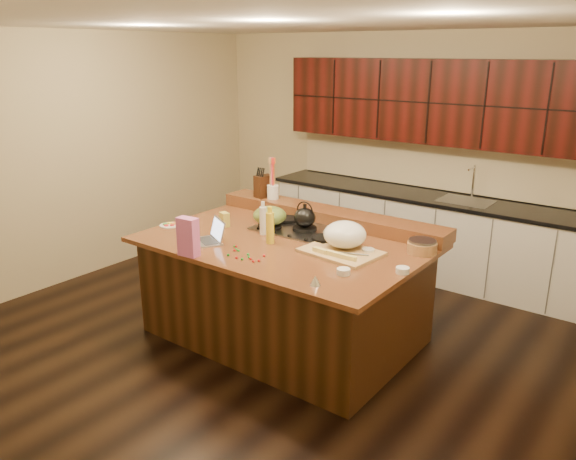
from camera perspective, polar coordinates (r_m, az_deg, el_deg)
The scene contains 35 objects.
room at distance 4.73m, azimuth -0.37°, elevation 3.89°, with size 5.52×5.02×2.72m.
island at distance 5.02m, azimuth -0.35°, elevation -5.98°, with size 2.40×1.60×0.92m.
back_ledge at distance 5.38m, azimuth 4.17°, elevation 1.49°, with size 2.40×0.30×0.12m, color black.
cooktop at distance 5.07m, azimuth 1.70°, elevation -0.00°, with size 0.92×0.52×0.05m.
back_counter at distance 6.55m, azimuth 13.72°, elevation 4.03°, with size 3.70×0.66×2.40m.
kettle at distance 5.04m, azimuth 1.71°, elevation 1.27°, with size 0.20×0.20×0.18m, color black.
green_bowl at distance 5.11m, azimuth -1.88°, elevation 1.47°, with size 0.31×0.31×0.17m, color #556C2B.
laptop at distance 4.84m, azimuth -7.71°, elevation -0.59°, with size 0.35×0.33×0.19m.
oil_bottle at distance 4.74m, azimuth -1.83°, elevation 0.22°, with size 0.07×0.07×0.27m, color yellow.
vinegar_bottle at distance 4.98m, azimuth -2.55°, elevation 0.95°, with size 0.06×0.06×0.25m, color silver.
wooden_tray at distance 4.58m, azimuth 5.70°, elevation -0.86°, with size 0.65×0.51×0.24m.
ramekin_a at distance 4.13m, azimuth 5.66°, elevation -4.22°, with size 0.10×0.10×0.04m, color white.
ramekin_b at distance 4.22m, azimuth 11.56°, elevation -4.02°, with size 0.10×0.10×0.04m, color white.
ramekin_c at distance 4.56m, azimuth 8.14°, elevation -2.16°, with size 0.10×0.10×0.04m, color white.
strainer_bowl at distance 4.67m, azimuth 13.46°, elevation -1.74°, with size 0.24×0.24×0.09m, color #996B3F.
kitchen_timer at distance 3.93m, azimuth 2.78°, elevation -5.14°, with size 0.08×0.08×0.07m, color silver.
pink_bag at distance 4.51m, azimuth -10.11°, elevation -0.69°, with size 0.17×0.09×0.31m, color #CE60A7.
candy_plate at distance 5.35m, azimuth -11.97°, elevation 0.46°, with size 0.18×0.18×0.01m, color white.
package_box at distance 5.25m, azimuth -6.47°, elevation 1.07°, with size 0.09×0.07×0.13m, color gold.
utensil_crock at distance 5.73m, azimuth -1.55°, elevation 3.90°, with size 0.12×0.12×0.14m, color white.
knife_block at distance 5.79m, azimuth -2.47°, elevation 4.48°, with size 0.11×0.19×0.23m, color black.
gumdrop_0 at distance 4.37m, azimuth -2.97°, elevation -3.12°, with size 0.02×0.02×0.02m, color red.
gumdrop_1 at distance 4.44m, azimuth -4.01°, elevation -2.76°, with size 0.02×0.02×0.02m, color #198C26.
gumdrop_2 at distance 4.44m, azimuth -5.26°, elevation -2.82°, with size 0.02×0.02×0.02m, color red.
gumdrop_3 at distance 4.40m, azimuth -4.69°, elevation -2.96°, with size 0.02×0.02×0.02m, color #198C26.
gumdrop_4 at distance 4.47m, azimuth -2.44°, elevation -2.62°, with size 0.02×0.02×0.02m, color red.
gumdrop_5 at distance 4.59m, azimuth -5.06°, elevation -2.09°, with size 0.02×0.02×0.02m, color #198C26.
gumdrop_6 at distance 4.41m, azimuth -3.84°, elevation -2.91°, with size 0.02×0.02×0.02m, color red.
gumdrop_7 at distance 4.50m, azimuth -6.10°, elevation -2.53°, with size 0.02×0.02×0.02m, color #198C26.
gumdrop_8 at distance 4.36m, azimuth -3.56°, elevation -3.18°, with size 0.02×0.02×0.02m, color red.
gumdrop_9 at distance 4.63m, azimuth -5.32°, elevation -1.95°, with size 0.02×0.02×0.02m, color #198C26.
gumdrop_10 at distance 4.60m, azimuth -5.45°, elevation -2.06°, with size 0.02×0.02×0.02m, color red.
gumdrop_11 at distance 4.50m, azimuth -4.08°, elevation -2.48°, with size 0.02×0.02×0.02m, color #198C26.
gumdrop_12 at distance 4.69m, azimuth -5.29°, elevation -1.66°, with size 0.02×0.02×0.02m, color red.
gumdrop_13 at distance 4.70m, azimuth -5.44°, elevation -1.64°, with size 0.02×0.02×0.02m, color #198C26.
Camera 1 is at (2.79, -3.65, 2.49)m, focal length 35.00 mm.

